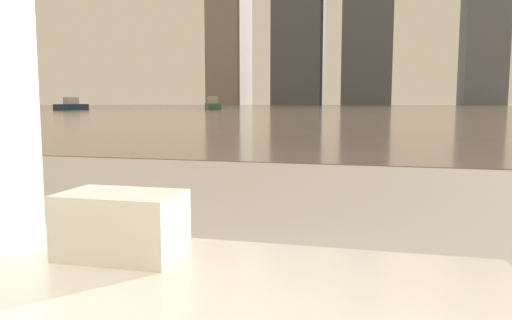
# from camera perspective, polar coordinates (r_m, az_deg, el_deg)

# --- Properties ---
(towel_stack) EXTENTS (0.29, 0.18, 0.16)m
(towel_stack) POSITION_cam_1_polar(r_m,az_deg,el_deg) (1.28, -15.15, -7.14)
(towel_stack) COLOR silver
(towel_stack) RESTS_ON bathtub
(harbor_water) EXTENTS (180.00, 110.00, 0.01)m
(harbor_water) POSITION_cam_1_polar(r_m,az_deg,el_deg) (62.16, 13.56, 5.72)
(harbor_water) COLOR gray
(harbor_water) RESTS_ON ground_plane
(harbor_boat_2) EXTENTS (2.77, 3.97, 1.42)m
(harbor_boat_2) POSITION_cam_1_polar(r_m,az_deg,el_deg) (52.10, -4.97, 6.28)
(harbor_boat_2) COLOR #335647
(harbor_boat_2) RESTS_ON harbor_water
(harbor_boat_3) EXTENTS (2.16, 3.65, 1.29)m
(harbor_boat_3) POSITION_cam_1_polar(r_m,az_deg,el_deg) (54.24, -20.37, 5.86)
(harbor_boat_3) COLOR navy
(harbor_boat_3) RESTS_ON harbor_water
(skyline_tower_1) EXTENTS (11.42, 9.02, 45.34)m
(skyline_tower_1) POSITION_cam_1_polar(r_m,az_deg,el_deg) (121.68, 4.89, 17.02)
(skyline_tower_1) COLOR #4C515B
(skyline_tower_1) RESTS_ON ground_plane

